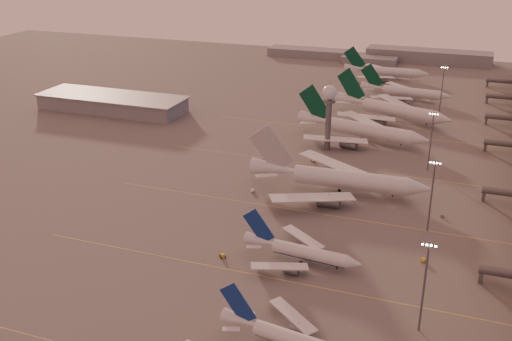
% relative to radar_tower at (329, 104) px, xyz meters
% --- Properties ---
extents(ground, '(700.00, 700.00, 0.00)m').
position_rel_radar_tower_xyz_m(ground, '(-5.00, -120.00, -20.95)').
color(ground, '#5E5B5B').
rests_on(ground, ground).
extents(taxiway_markings, '(180.00, 185.25, 0.02)m').
position_rel_radar_tower_xyz_m(taxiway_markings, '(25.00, -64.00, -20.94)').
color(taxiway_markings, gold).
rests_on(taxiway_markings, ground).
extents(hangar, '(82.00, 27.00, 8.50)m').
position_rel_radar_tower_xyz_m(hangar, '(-125.00, 20.00, -16.63)').
color(hangar, slate).
rests_on(hangar, ground).
extents(radar_tower, '(6.40, 6.40, 31.10)m').
position_rel_radar_tower_xyz_m(radar_tower, '(0.00, 0.00, 0.00)').
color(radar_tower, '#56585D').
rests_on(radar_tower, ground).
extents(mast_a, '(3.60, 0.56, 25.00)m').
position_rel_radar_tower_xyz_m(mast_a, '(53.00, -120.00, -7.21)').
color(mast_a, '#56585D').
rests_on(mast_a, ground).
extents(mast_b, '(3.60, 0.56, 25.00)m').
position_rel_radar_tower_xyz_m(mast_b, '(50.00, -65.00, -7.21)').
color(mast_b, '#56585D').
rests_on(mast_b, ground).
extents(mast_c, '(3.60, 0.56, 25.00)m').
position_rel_radar_tower_xyz_m(mast_c, '(45.00, -10.00, -7.21)').
color(mast_c, '#56585D').
rests_on(mast_c, ground).
extents(mast_d, '(3.60, 0.56, 25.00)m').
position_rel_radar_tower_xyz_m(mast_d, '(43.00, 80.00, -7.21)').
color(mast_d, '#56585D').
rests_on(mast_d, ground).
extents(distant_horizon, '(165.00, 37.50, 9.00)m').
position_rel_radar_tower_xyz_m(distant_horizon, '(-2.38, 205.14, -17.06)').
color(distant_horizon, slate).
rests_on(distant_horizon, ground).
extents(narrowbody_near, '(36.08, 28.62, 14.14)m').
position_rel_radar_tower_xyz_m(narrowbody_near, '(24.50, -138.35, -18.09)').
color(narrowbody_near, silver).
rests_on(narrowbody_near, ground).
extents(narrowbody_mid, '(37.70, 30.00, 14.73)m').
position_rel_radar_tower_xyz_m(narrowbody_mid, '(16.35, -98.70, -17.97)').
color(narrowbody_mid, silver).
rests_on(narrowbody_mid, ground).
extents(widebody_white, '(68.92, 55.16, 24.23)m').
position_rel_radar_tower_xyz_m(widebody_white, '(15.22, -45.13, -16.75)').
color(widebody_white, silver).
rests_on(widebody_white, ground).
extents(greentail_a, '(64.42, 51.52, 23.67)m').
position_rel_radar_tower_xyz_m(greentail_a, '(12.15, 16.77, -16.77)').
color(greentail_a, silver).
rests_on(greentail_a, ground).
extents(greentail_b, '(63.16, 50.16, 23.84)m').
position_rel_radar_tower_xyz_m(greentail_b, '(20.56, 54.87, -16.74)').
color(greentail_b, silver).
rests_on(greentail_b, ground).
extents(greentail_c, '(53.01, 42.63, 19.26)m').
position_rel_radar_tower_xyz_m(greentail_c, '(22.01, 97.79, -17.55)').
color(greentail_c, silver).
rests_on(greentail_c, ground).
extents(greentail_d, '(55.97, 45.15, 20.32)m').
position_rel_radar_tower_xyz_m(greentail_d, '(3.71, 145.77, -17.36)').
color(greentail_d, silver).
rests_on(greentail_d, ground).
extents(gsv_tug_mid, '(4.09, 4.30, 1.06)m').
position_rel_radar_tower_xyz_m(gsv_tug_mid, '(-6.76, -104.29, -20.40)').
color(gsv_tug_mid, gold).
rests_on(gsv_tug_mid, ground).
extents(gsv_truck_b, '(6.45, 3.32, 2.48)m').
position_rel_radar_tower_xyz_m(gsv_truck_b, '(51.24, -86.11, -19.68)').
color(gsv_truck_b, gold).
rests_on(gsv_truck_b, ground).
extents(gsv_truck_c, '(6.09, 3.10, 2.35)m').
position_rel_radar_tower_xyz_m(gsv_truck_c, '(-14.72, -55.72, -19.75)').
color(gsv_truck_c, white).
rests_on(gsv_truck_c, ground).
extents(gsv_catering_b, '(4.96, 2.44, 4.04)m').
position_rel_radar_tower_xyz_m(gsv_catering_b, '(54.10, -52.95, -18.93)').
color(gsv_catering_b, slate).
rests_on(gsv_catering_b, ground).
extents(gsv_tug_far, '(3.43, 3.64, 0.90)m').
position_rel_radar_tower_xyz_m(gsv_tug_far, '(-1.76, -17.47, -20.49)').
color(gsv_tug_far, white).
rests_on(gsv_tug_far, ground).
extents(gsv_truck_d, '(3.70, 5.58, 2.12)m').
position_rel_radar_tower_xyz_m(gsv_truck_d, '(-23.27, 0.78, -19.87)').
color(gsv_truck_d, white).
rests_on(gsv_truck_d, ground).
extents(gsv_tug_hangar, '(3.97, 3.58, 0.97)m').
position_rel_radar_tower_xyz_m(gsv_tug_hangar, '(33.22, 32.45, -20.45)').
color(gsv_tug_hangar, slate).
rests_on(gsv_tug_hangar, ground).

